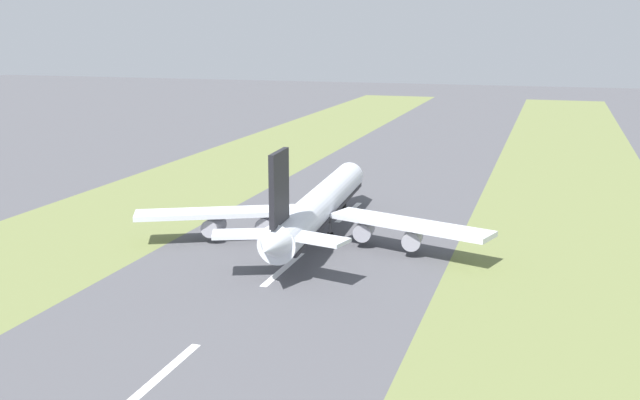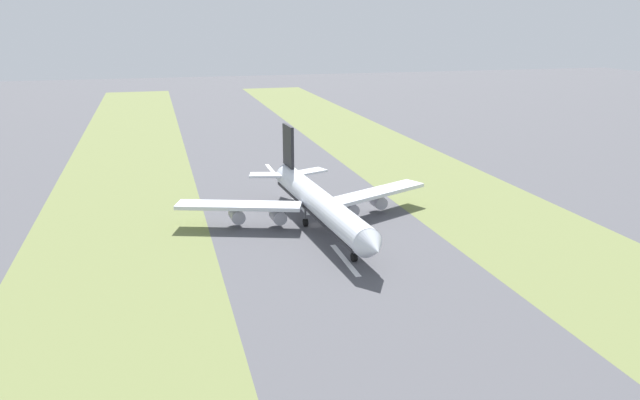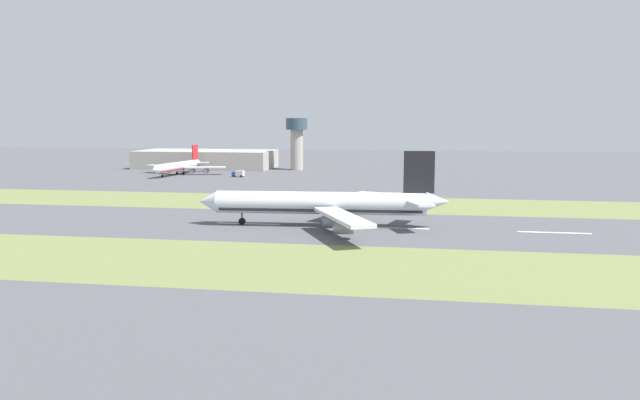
# 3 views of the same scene
# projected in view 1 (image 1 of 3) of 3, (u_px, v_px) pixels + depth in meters

# --- Properties ---
(ground_plane) EXTENTS (800.00, 800.00, 0.00)m
(ground_plane) POSITION_uv_depth(u_px,v_px,m) (316.00, 241.00, 136.18)
(ground_plane) COLOR #4C4C51
(grass_median_west) EXTENTS (40.00, 600.00, 0.01)m
(grass_median_west) POSITION_uv_depth(u_px,v_px,m) (101.00, 222.00, 149.30)
(grass_median_west) COLOR olive
(grass_median_west) RESTS_ON ground
(grass_median_east) EXTENTS (40.00, 600.00, 0.01)m
(grass_median_east) POSITION_uv_depth(u_px,v_px,m) (576.00, 264.00, 123.06)
(grass_median_east) COLOR olive
(grass_median_east) RESTS_ON ground
(centreline_dash_near) EXTENTS (1.20, 18.00, 0.01)m
(centreline_dash_near) POSITION_uv_depth(u_px,v_px,m) (160.00, 376.00, 83.22)
(centreline_dash_near) COLOR silver
(centreline_dash_near) RESTS_ON ground
(centreline_dash_mid) EXTENTS (1.20, 18.00, 0.01)m
(centreline_dash_mid) POSITION_uv_depth(u_px,v_px,m) (284.00, 269.00, 120.42)
(centreline_dash_mid) COLOR silver
(centreline_dash_mid) RESTS_ON ground
(centreline_dash_far) EXTENTS (1.20, 18.00, 0.01)m
(centreline_dash_far) POSITION_uv_depth(u_px,v_px,m) (349.00, 212.00, 157.61)
(centreline_dash_far) COLOR silver
(centreline_dash_far) RESTS_ON ground
(airplane_main_jet) EXTENTS (63.99, 67.22, 20.20)m
(airplane_main_jet) POSITION_uv_depth(u_px,v_px,m) (318.00, 208.00, 135.89)
(airplane_main_jet) COLOR silver
(airplane_main_jet) RESTS_ON ground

